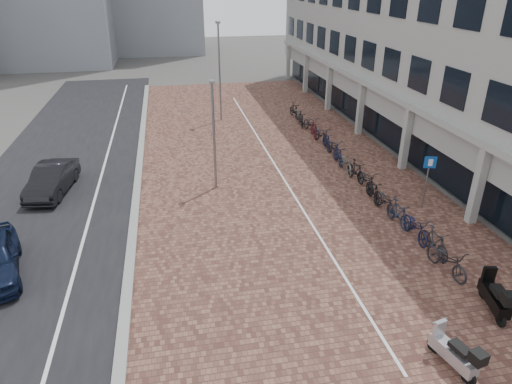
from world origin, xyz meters
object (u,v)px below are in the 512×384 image
at_px(car_dark, 52,179).
at_px(scooter_front, 454,351).
at_px(parking_sign, 428,174).
at_px(scooter_mid, 495,295).

bearing_deg(car_dark, scooter_front, -39.22).
height_order(car_dark, parking_sign, parking_sign).
bearing_deg(car_dark, scooter_mid, -30.00).
distance_m(scooter_mid, parking_sign, 6.97).
xyz_separation_m(scooter_front, scooter_mid, (2.51, 1.77, 0.05)).
bearing_deg(parking_sign, scooter_front, -100.00).
bearing_deg(scooter_mid, scooter_front, -130.58).
relative_size(scooter_front, scooter_mid, 0.92).
bearing_deg(parking_sign, car_dark, 178.56).
height_order(car_dark, scooter_mid, car_dark).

